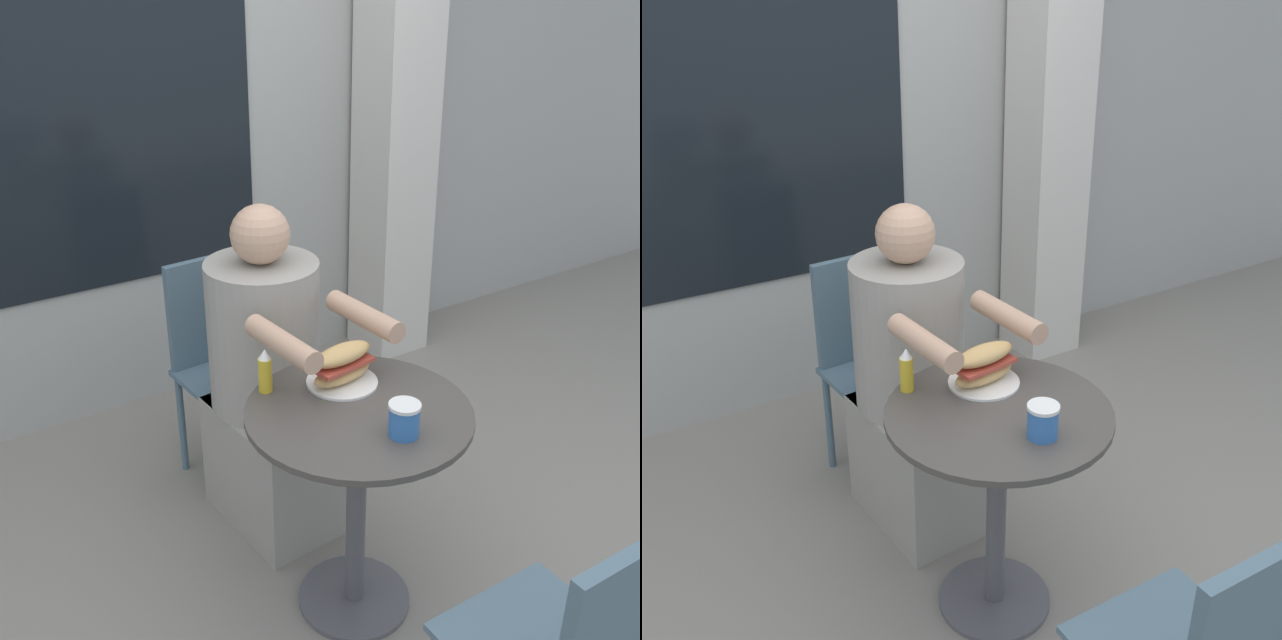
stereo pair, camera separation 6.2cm
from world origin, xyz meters
TOP-DOWN VIEW (x-y plane):
  - ground_plane at (0.00, 0.00)m, footprint 8.00×8.00m
  - storefront_wall at (-0.00, 1.58)m, footprint 8.00×0.09m
  - lattice_pillar at (1.20, 1.37)m, footprint 0.30×0.30m
  - cafe_table at (0.00, 0.00)m, footprint 0.65×0.65m
  - diner_chair at (0.01, 0.87)m, footprint 0.40×0.40m
  - seated_diner at (0.02, 0.52)m, footprint 0.41×0.69m
  - sandwich_on_plate at (0.05, 0.15)m, footprint 0.22×0.21m
  - drink_cup at (0.03, -0.17)m, footprint 0.09×0.09m
  - condiment_bottle at (-0.17, 0.23)m, footprint 0.04×0.04m

SIDE VIEW (x-z plane):
  - ground_plane at x=0.00m, z-range 0.00..0.00m
  - seated_diner at x=0.02m, z-range -0.08..1.08m
  - cafe_table at x=0.00m, z-range 0.16..0.88m
  - diner_chair at x=0.01m, z-range 0.09..0.96m
  - drink_cup at x=0.03m, z-range 0.72..0.81m
  - sandwich_on_plate at x=0.05m, z-range 0.71..0.83m
  - condiment_bottle at x=-0.17m, z-range 0.71..0.85m
  - lattice_pillar at x=1.20m, z-range 0.00..2.40m
  - storefront_wall at x=0.00m, z-range 0.00..2.80m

